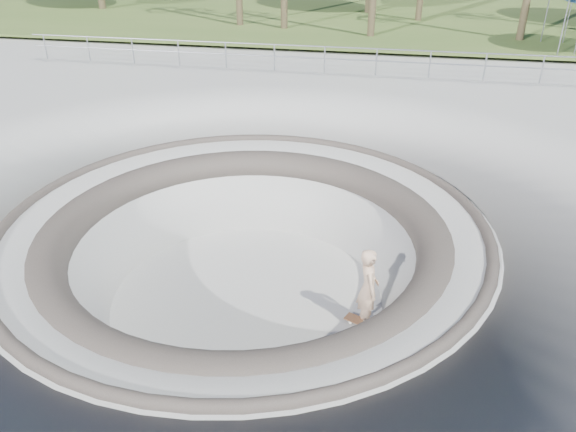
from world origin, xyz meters
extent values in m
plane|color=#A5A49F|center=(0.00, 0.00, 0.00)|extent=(180.00, 180.00, 0.00)
torus|color=#A5A49F|center=(0.00, 0.00, -2.00)|extent=(14.00, 14.00, 4.00)
cylinder|color=#A5A49F|center=(0.00, 0.00, -1.95)|extent=(6.60, 6.60, 0.10)
torus|color=#483F3A|center=(0.00, 0.00, -0.02)|extent=(10.24, 10.24, 0.24)
torus|color=#483F3A|center=(0.00, 0.00, -0.45)|extent=(8.91, 8.91, 0.81)
ellipsoid|color=brown|center=(-22.00, 55.00, -6.44)|extent=(50.40, 36.00, 23.40)
ellipsoid|color=brown|center=(8.00, 60.00, -7.87)|extent=(61.60, 44.00, 28.60)
cylinder|color=gray|center=(0.00, 12.00, 1.17)|extent=(25.00, 0.05, 0.05)
cylinder|color=gray|center=(0.00, 12.00, 0.72)|extent=(25.00, 0.05, 0.05)
cube|color=brown|center=(2.70, -0.56, -1.82)|extent=(0.93, 0.59, 0.02)
cylinder|color=#ACACB1|center=(2.70, -0.56, -1.86)|extent=(0.11, 0.19, 0.04)
cylinder|color=#ACACB1|center=(2.70, -0.56, -1.86)|extent=(0.11, 0.19, 0.04)
cylinder|color=white|center=(2.70, -0.56, -1.86)|extent=(0.08, 0.06, 0.07)
cylinder|color=white|center=(2.70, -0.56, -1.86)|extent=(0.08, 0.06, 0.07)
cylinder|color=white|center=(2.70, -0.56, -1.86)|extent=(0.08, 0.06, 0.07)
cylinder|color=white|center=(2.70, -0.56, -1.86)|extent=(0.08, 0.06, 0.07)
imported|color=#DEB390|center=(2.70, -0.56, -0.91)|extent=(0.59, 0.75, 1.80)
cylinder|color=gray|center=(9.44, 16.54, 1.42)|extent=(0.06, 0.06, 2.29)
cylinder|color=gray|center=(9.44, 19.46, 1.42)|extent=(0.06, 0.06, 2.29)
cylinder|color=gray|center=(10.30, 19.25, 1.26)|extent=(0.06, 0.06, 1.96)
camera|label=1|loc=(2.92, -9.92, 5.77)|focal=35.00mm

